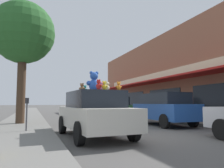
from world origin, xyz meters
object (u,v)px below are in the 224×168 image
object	(u,v)px
plush_art_car	(94,113)
teddy_bear_cream	(108,86)
teddy_bear_orange	(119,86)
teddy_bear_brown	(82,88)
street_tree	(23,33)
teddy_bear_pink	(102,87)
teddy_bear_yellow	(104,86)
parked_car_far_center	(164,108)
teddy_bear_giant	(94,82)
teddy_bear_teal	(85,89)
teddy_bear_red	(99,85)
parked_car_far_right	(116,107)
parking_meter	(27,110)

from	to	relation	value
plush_art_car	teddy_bear_cream	bearing A→B (deg)	-71.68
teddy_bear_cream	teddy_bear_orange	xyz separation A→B (m)	(0.33, -0.19, 0.00)
teddy_bear_brown	street_tree	size ratio (longest dim) A/B	0.05
teddy_bear_pink	teddy_bear_yellow	distance (m)	1.15
parked_car_far_center	teddy_bear_brown	bearing A→B (deg)	-158.49
teddy_bear_giant	teddy_bear_orange	xyz separation A→B (m)	(0.51, -1.30, -0.24)
teddy_bear_giant	teddy_bear_teal	bearing A→B (deg)	-65.77
plush_art_car	teddy_bear_orange	xyz separation A→B (m)	(0.61, -0.90, 0.92)
teddy_bear_red	parked_car_far_right	distance (m)	12.02
parked_car_far_center	street_tree	bearing A→B (deg)	162.60
teddy_bear_pink	teddy_bear_brown	size ratio (longest dim) A/B	1.05
teddy_bear_yellow	teddy_bear_brown	bearing A→B (deg)	-58.63
teddy_bear_teal	parking_meter	distance (m)	2.38
plush_art_car	teddy_bear_cream	world-z (taller)	teddy_bear_cream
teddy_bear_giant	parking_meter	distance (m)	2.83
teddy_bear_red	street_tree	xyz separation A→B (m)	(-2.60, 5.89, 3.22)
teddy_bear_pink	parked_car_far_right	world-z (taller)	teddy_bear_pink
parked_car_far_center	teddy_bear_giant	bearing A→B (deg)	-153.73
teddy_bear_pink	teddy_bear_orange	bearing A→B (deg)	88.26
teddy_bear_giant	teddy_bear_teal	world-z (taller)	teddy_bear_giant
teddy_bear_cream	teddy_bear_brown	xyz separation A→B (m)	(-0.57, 1.41, 0.03)
teddy_bear_red	teddy_bear_cream	bearing A→B (deg)	-86.68
teddy_bear_red	teddy_bear_orange	world-z (taller)	teddy_bear_red
teddy_bear_red	teddy_bear_orange	distance (m)	0.71
teddy_bear_yellow	parked_car_far_right	distance (m)	11.89
teddy_bear_red	parked_car_far_center	xyz separation A→B (m)	(4.78, 3.58, -0.86)
teddy_bear_teal	street_tree	world-z (taller)	street_tree
teddy_bear_orange	parked_car_far_right	xyz separation A→B (m)	(4.07, 10.97, -0.88)
parked_car_far_right	parking_meter	world-z (taller)	parked_car_far_right
teddy_bear_teal	teddy_bear_red	xyz separation A→B (m)	(0.04, -1.80, 0.02)
teddy_bear_brown	teddy_bear_yellow	xyz separation A→B (m)	(0.41, -1.57, -0.02)
plush_art_car	teddy_bear_brown	world-z (taller)	teddy_bear_brown
teddy_bear_pink	teddy_bear_red	bearing A→B (deg)	54.57
parking_meter	parked_car_far_right	bearing A→B (deg)	50.97
teddy_bear_cream	teddy_bear_yellow	distance (m)	0.23
teddy_bear_red	parked_car_far_right	size ratio (longest dim) A/B	0.08
teddy_bear_pink	parked_car_far_right	xyz separation A→B (m)	(4.29, 9.83, -0.92)
teddy_bear_yellow	teddy_bear_red	bearing A→B (deg)	28.65
parked_car_far_right	teddy_bear_red	bearing A→B (deg)	-113.51
teddy_bear_cream	parking_meter	xyz separation A→B (m)	(-2.58, 2.17, -0.82)
plush_art_car	teddy_bear_cream	xyz separation A→B (m)	(0.27, -0.71, 0.92)
teddy_bear_teal	teddy_bear_brown	size ratio (longest dim) A/B	0.83
teddy_bear_red	teddy_bear_yellow	xyz separation A→B (m)	(0.21, 0.04, -0.02)
teddy_bear_red	teddy_bear_brown	bearing A→B (deg)	-18.52
teddy_bear_giant	teddy_bear_teal	distance (m)	0.59
parked_car_far_right	street_tree	distance (m)	9.87
teddy_bear_yellow	parking_meter	world-z (taller)	teddy_bear_yellow
teddy_bear_teal	teddy_bear_cream	bearing A→B (deg)	104.51
teddy_bear_pink	teddy_bear_teal	bearing A→B (deg)	-63.03
teddy_bear_cream	teddy_bear_red	bearing A→B (deg)	-0.27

